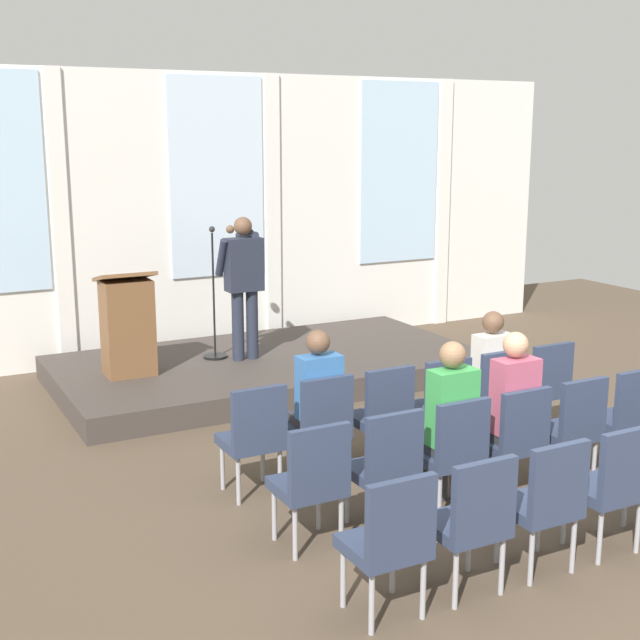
{
  "coord_description": "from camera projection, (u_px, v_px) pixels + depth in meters",
  "views": [
    {
      "loc": [
        -4.06,
        -4.16,
        2.89
      ],
      "look_at": [
        -0.08,
        3.42,
        1.01
      ],
      "focal_mm": 48.47,
      "sensor_mm": 36.0,
      "label": 1
    }
  ],
  "objects": [
    {
      "name": "rear_partition",
      "position": [
        218.0,
        211.0,
        11.3
      ],
      "size": [
        10.48,
        0.14,
        3.62
      ],
      "color": "silver",
      "rests_on": "ground"
    },
    {
      "name": "chair_r1_c5",
      "position": [
        625.0,
        413.0,
        7.35
      ],
      "size": [
        0.46,
        0.44,
        0.94
      ],
      "color": "#99999E",
      "rests_on": "ground"
    },
    {
      "name": "chair_r0_c5",
      "position": [
        543.0,
        383.0,
        8.22
      ],
      "size": [
        0.46,
        0.44,
        0.94
      ],
      "color": "#99999E",
      "rests_on": "ground"
    },
    {
      "name": "audience_r1_c3",
      "position": [
        510.0,
        406.0,
        6.82
      ],
      "size": [
        0.36,
        0.39,
        1.37
      ],
      "color": "#2D2D33",
      "rests_on": "ground"
    },
    {
      "name": "chair_r1_c3",
      "position": [
        515.0,
        436.0,
        6.8
      ],
      "size": [
        0.46,
        0.44,
        0.94
      ],
      "color": "#99999E",
      "rests_on": "ground"
    },
    {
      "name": "audience_r0_c1",
      "position": [
        316.0,
        397.0,
        7.16
      ],
      "size": [
        0.36,
        0.39,
        1.3
      ],
      "color": "#2D2D33",
      "rests_on": "ground"
    },
    {
      "name": "chair_r2_c2",
      "position": [
        546.0,
        498.0,
        5.65
      ],
      "size": [
        0.46,
        0.44,
        0.94
      ],
      "color": "#99999E",
      "rests_on": "ground"
    },
    {
      "name": "speaker",
      "position": [
        244.0,
        278.0,
        9.95
      ],
      "size": [
        0.52,
        0.69,
        1.67
      ],
      "color": "#232838",
      "rests_on": "stage_platform"
    },
    {
      "name": "chair_r0_c1",
      "position": [
        321.0,
        422.0,
        7.13
      ],
      "size": [
        0.46,
        0.44,
        0.94
      ],
      "color": "#99999E",
      "rests_on": "ground"
    },
    {
      "name": "chair_r0_c4",
      "position": [
        493.0,
        392.0,
        7.95
      ],
      "size": [
        0.46,
        0.44,
        0.94
      ],
      "color": "#99999E",
      "rests_on": "ground"
    },
    {
      "name": "stage_platform",
      "position": [
        268.0,
        367.0,
        10.28
      ],
      "size": [
        4.89,
        2.61,
        0.27
      ],
      "primitive_type": "cube",
      "color": "#3F3833",
      "rests_on": "ground"
    },
    {
      "name": "chair_r2_c1",
      "position": [
        472.0,
        517.0,
        5.38
      ],
      "size": [
        0.46,
        0.44,
        0.94
      ],
      "color": "#99999E",
      "rests_on": "ground"
    },
    {
      "name": "lectern",
      "position": [
        128.0,
        325.0,
        9.38
      ],
      "size": [
        0.6,
        0.48,
        1.16
      ],
      "color": "brown",
      "rests_on": "stage_platform"
    },
    {
      "name": "chair_r1_c0",
      "position": [
        312.0,
        478.0,
        5.98
      ],
      "size": [
        0.46,
        0.44,
        0.94
      ],
      "color": "#99999E",
      "rests_on": "ground"
    },
    {
      "name": "chair_r1_c2",
      "position": [
        453.0,
        449.0,
        6.53
      ],
      "size": [
        0.46,
        0.44,
        0.94
      ],
      "color": "#99999E",
      "rests_on": "ground"
    },
    {
      "name": "ground_plane",
      "position": [
        556.0,
        551.0,
        6.06
      ],
      "size": [
        16.94,
        16.94,
        0.0
      ],
      "primitive_type": "plane",
      "color": "brown"
    },
    {
      "name": "audience_r0_c4",
      "position": [
        489.0,
        371.0,
        7.98
      ],
      "size": [
        0.36,
        0.39,
        1.28
      ],
      "color": "#2D2D33",
      "rests_on": "ground"
    },
    {
      "name": "chair_r2_c3",
      "position": [
        613.0,
        481.0,
        5.92
      ],
      "size": [
        0.46,
        0.44,
        0.94
      ],
      "color": "#99999E",
      "rests_on": "ground"
    },
    {
      "name": "chair_r0_c2",
      "position": [
        383.0,
        411.0,
        7.41
      ],
      "size": [
        0.46,
        0.44,
        0.94
      ],
      "color": "#99999E",
      "rests_on": "ground"
    },
    {
      "name": "chair_r0_c0",
      "position": [
        254.0,
        433.0,
        6.86
      ],
      "size": [
        0.46,
        0.44,
        0.94
      ],
      "color": "#99999E",
      "rests_on": "ground"
    },
    {
      "name": "chair_r2_c0",
      "position": [
        390.0,
        537.0,
        5.11
      ],
      "size": [
        0.46,
        0.44,
        0.94
      ],
      "color": "#99999E",
      "rests_on": "ground"
    },
    {
      "name": "audience_r1_c2",
      "position": [
        448.0,
        418.0,
        6.55
      ],
      "size": [
        0.36,
        0.39,
        1.36
      ],
      "color": "#2D2D33",
      "rests_on": "ground"
    },
    {
      "name": "mic_stand",
      "position": [
        215.0,
        330.0,
        10.12
      ],
      "size": [
        0.28,
        0.28,
        1.55
      ],
      "color": "black",
      "rests_on": "stage_platform"
    },
    {
      "name": "chair_r1_c4",
      "position": [
        572.0,
        424.0,
        7.07
      ],
      "size": [
        0.46,
        0.44,
        0.94
      ],
      "color": "#99999E",
      "rests_on": "ground"
    },
    {
      "name": "chair_r1_c1",
      "position": [
        386.0,
        462.0,
        6.26
      ],
      "size": [
        0.46,
        0.44,
        0.94
      ],
      "color": "#99999E",
      "rests_on": "ground"
    },
    {
      "name": "chair_r0_c3",
      "position": [
        440.0,
        401.0,
        7.68
      ],
      "size": [
        0.46,
        0.44,
        0.94
      ],
      "color": "#99999E",
      "rests_on": "ground"
    }
  ]
}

